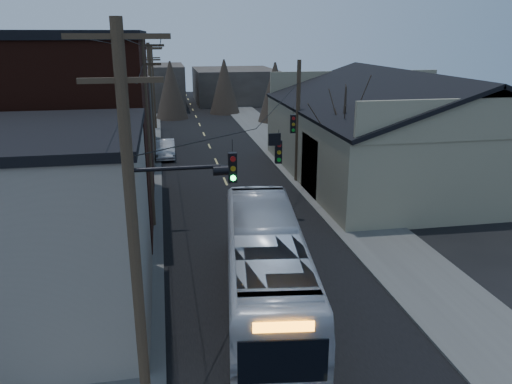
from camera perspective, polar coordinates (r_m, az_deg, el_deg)
road_surface at (r=39.76m, az=-4.25°, el=2.82°), size 9.00×110.00×0.02m
sidewalk_left at (r=39.60m, az=-13.64°, el=2.37°), size 4.00×110.00×0.12m
sidewalk_right at (r=40.94m, az=4.84°, el=3.31°), size 4.00×110.00×0.12m
building_clapboard at (r=19.09m, az=-24.62°, el=-4.44°), size 8.00×8.00×7.00m
building_brick at (r=29.28m, az=-22.06°, el=6.22°), size 10.00×12.00×10.00m
building_left_far at (r=45.04m, az=-17.48°, el=8.35°), size 9.00×14.00×7.00m
warehouse at (r=38.13m, az=16.47°, el=5.64°), size 16.16×20.60×7.73m
building_far_left at (r=73.59m, az=-12.24°, el=11.68°), size 10.00×12.00×6.00m
building_far_right at (r=79.38m, az=-2.52°, el=12.09°), size 12.00×14.00×5.00m
bare_tree at (r=30.87m, az=9.90°, el=5.13°), size 0.40×0.40×7.20m
utility_lines at (r=32.80m, az=-8.73°, el=8.32°), size 11.24×45.28×10.50m
bus at (r=19.31m, az=1.11°, el=-8.36°), size 4.33×12.37×3.37m
parked_car at (r=43.55m, az=-10.32°, el=4.88°), size 1.61×4.53×1.49m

